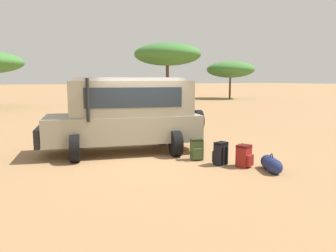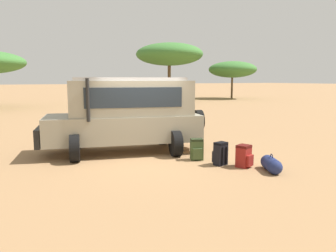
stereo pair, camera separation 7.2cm
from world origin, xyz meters
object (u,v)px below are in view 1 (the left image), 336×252
Objects in this scene: backpack_beside_front_wheel at (197,150)px; duffel_bag_low_black_case at (271,164)px; acacia_tree_far_right at (230,70)px; backpack_cluster_center at (220,154)px; safari_vehicle at (126,113)px; acacia_tree_right_mid at (167,54)px; backpack_near_rear_wheel at (244,156)px.

backpack_beside_front_wheel reaches higher than duffel_bag_low_black_case.
duffel_bag_low_black_case is 0.15× the size of acacia_tree_far_right.
backpack_beside_front_wheel is at bearing 109.14° from backpack_cluster_center.
backpack_beside_front_wheel is at bearing -53.04° from safari_vehicle.
acacia_tree_far_right reaches higher than duffel_bag_low_black_case.
acacia_tree_right_mid is (12.46, 26.25, 4.93)m from backpack_beside_front_wheel.
acacia_tree_right_mid is at bearing 65.75° from backpack_cluster_center.
acacia_tree_right_mid is 8.39m from acacia_tree_far_right.
acacia_tree_right_mid is (11.73, 27.52, 4.94)m from backpack_near_rear_wheel.
backpack_beside_front_wheel is at bearing -129.53° from acacia_tree_far_right.
safari_vehicle reaches higher than duffel_bag_low_black_case.
acacia_tree_far_right is (19.49, 26.86, 3.40)m from duffel_bag_low_black_case.
duffel_bag_low_black_case is 0.11× the size of acacia_tree_right_mid.
safari_vehicle is 0.89× the size of acacia_tree_far_right.
duffel_bag_low_black_case is (1.09, -1.92, -0.12)m from backpack_beside_front_wheel.
safari_vehicle is 6.03× the size of duffel_bag_low_black_case.
backpack_cluster_center is 0.65m from backpack_near_rear_wheel.
acacia_tree_right_mid is at bearing 66.91° from backpack_near_rear_wheel.
backpack_cluster_center is at bearing -114.25° from acacia_tree_right_mid.
acacia_tree_right_mid is at bearing 170.83° from acacia_tree_far_right.
backpack_beside_front_wheel is at bearing -115.39° from acacia_tree_right_mid.
backpack_cluster_center is 32.94m from acacia_tree_far_right.
duffel_bag_low_black_case is at bearing -60.51° from backpack_beside_front_wheel.
backpack_beside_front_wheel is 0.10× the size of acacia_tree_far_right.
duffel_bag_low_black_case is at bearing -56.57° from safari_vehicle.
backpack_near_rear_wheel is 0.10× the size of acacia_tree_far_right.
backpack_cluster_center is at bearing -70.86° from backpack_beside_front_wheel.
backpack_cluster_center reaches higher than backpack_near_rear_wheel.
safari_vehicle reaches higher than backpack_cluster_center.
acacia_tree_right_mid is at bearing 64.61° from backpack_beside_front_wheel.
acacia_tree_right_mid reaches higher than acacia_tree_far_right.
duffel_bag_low_black_case is 33.36m from acacia_tree_far_right.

